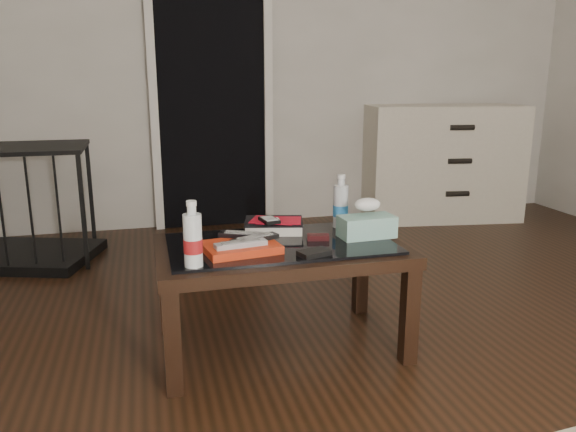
{
  "coord_description": "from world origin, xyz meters",
  "views": [
    {
      "loc": [
        -0.91,
        -1.75,
        1.12
      ],
      "look_at": [
        -0.34,
        0.46,
        0.55
      ],
      "focal_mm": 35.0,
      "sensor_mm": 36.0,
      "label": 1
    }
  ],
  "objects_px": {
    "dresser": "(442,163)",
    "pet_crate": "(15,224)",
    "textbook": "(274,226)",
    "water_bottle_right": "(341,201)",
    "water_bottle_left": "(193,234)",
    "coffee_table": "(281,257)",
    "tissue_box": "(367,226)"
  },
  "relations": [
    {
      "from": "dresser",
      "to": "pet_crate",
      "type": "relative_size",
      "value": 1.21
    },
    {
      "from": "textbook",
      "to": "water_bottle_right",
      "type": "height_order",
      "value": "water_bottle_right"
    },
    {
      "from": "pet_crate",
      "to": "textbook",
      "type": "bearing_deg",
      "value": -27.44
    },
    {
      "from": "dresser",
      "to": "textbook",
      "type": "relative_size",
      "value": 5.03
    },
    {
      "from": "water_bottle_left",
      "to": "water_bottle_right",
      "type": "distance_m",
      "value": 0.78
    },
    {
      "from": "dresser",
      "to": "water_bottle_left",
      "type": "relative_size",
      "value": 5.29
    },
    {
      "from": "coffee_table",
      "to": "tissue_box",
      "type": "xyz_separation_m",
      "value": [
        0.37,
        -0.01,
        0.11
      ]
    },
    {
      "from": "textbook",
      "to": "coffee_table",
      "type": "bearing_deg",
      "value": -80.99
    },
    {
      "from": "dresser",
      "to": "pet_crate",
      "type": "bearing_deg",
      "value": -165.8
    },
    {
      "from": "water_bottle_right",
      "to": "pet_crate",
      "type": "bearing_deg",
      "value": 140.18
    },
    {
      "from": "pet_crate",
      "to": "water_bottle_right",
      "type": "bearing_deg",
      "value": -21.81
    },
    {
      "from": "coffee_table",
      "to": "water_bottle_right",
      "type": "relative_size",
      "value": 4.2
    },
    {
      "from": "water_bottle_left",
      "to": "tissue_box",
      "type": "xyz_separation_m",
      "value": [
        0.74,
        0.2,
        -0.07
      ]
    },
    {
      "from": "textbook",
      "to": "water_bottle_left",
      "type": "distance_m",
      "value": 0.55
    },
    {
      "from": "dresser",
      "to": "water_bottle_left",
      "type": "xyz_separation_m",
      "value": [
        -2.14,
        -2.06,
        0.13
      ]
    },
    {
      "from": "coffee_table",
      "to": "pet_crate",
      "type": "relative_size",
      "value": 0.96
    },
    {
      "from": "tissue_box",
      "to": "water_bottle_left",
      "type": "bearing_deg",
      "value": -168.47
    },
    {
      "from": "tissue_box",
      "to": "water_bottle_right",
      "type": "bearing_deg",
      "value": 103.15
    },
    {
      "from": "coffee_table",
      "to": "tissue_box",
      "type": "distance_m",
      "value": 0.39
    },
    {
      "from": "textbook",
      "to": "water_bottle_right",
      "type": "bearing_deg",
      "value": 11.31
    },
    {
      "from": "textbook",
      "to": "tissue_box",
      "type": "relative_size",
      "value": 1.09
    },
    {
      "from": "dresser",
      "to": "coffee_table",
      "type": "bearing_deg",
      "value": -125.61
    },
    {
      "from": "coffee_table",
      "to": "tissue_box",
      "type": "bearing_deg",
      "value": -1.85
    },
    {
      "from": "water_bottle_left",
      "to": "dresser",
      "type": "bearing_deg",
      "value": 43.88
    },
    {
      "from": "pet_crate",
      "to": "water_bottle_right",
      "type": "xyz_separation_m",
      "value": [
        1.63,
        -1.36,
        0.35
      ]
    },
    {
      "from": "coffee_table",
      "to": "water_bottle_left",
      "type": "bearing_deg",
      "value": -150.66
    },
    {
      "from": "dresser",
      "to": "tissue_box",
      "type": "height_order",
      "value": "dresser"
    },
    {
      "from": "water_bottle_left",
      "to": "water_bottle_right",
      "type": "xyz_separation_m",
      "value": [
        0.69,
        0.37,
        0.0
      ]
    },
    {
      "from": "textbook",
      "to": "water_bottle_right",
      "type": "distance_m",
      "value": 0.32
    },
    {
      "from": "water_bottle_left",
      "to": "textbook",
      "type": "bearing_deg",
      "value": 45.24
    },
    {
      "from": "pet_crate",
      "to": "water_bottle_left",
      "type": "relative_size",
      "value": 4.38
    },
    {
      "from": "coffee_table",
      "to": "pet_crate",
      "type": "distance_m",
      "value": 2.02
    }
  ]
}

